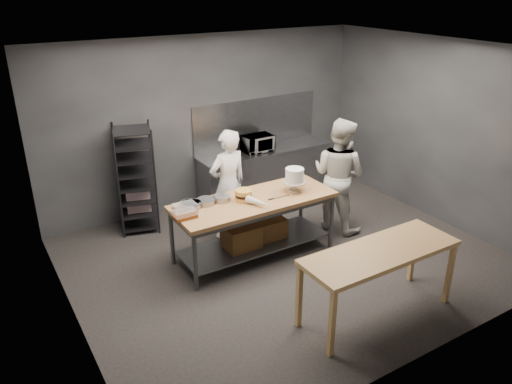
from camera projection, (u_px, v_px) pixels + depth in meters
ground at (286, 258)px, 7.43m from camera, size 6.00×6.00×0.00m
back_wall at (207, 122)px, 8.78m from camera, size 6.00×0.04×3.00m
work_table at (254, 221)px, 7.30m from camera, size 2.40×0.90×0.92m
near_counter at (380, 256)px, 5.90m from camera, size 2.00×0.70×0.90m
back_counter at (265, 172)px, 9.43m from camera, size 2.60×0.60×0.90m
splashback_panel at (256, 122)px, 9.31m from camera, size 2.60×0.02×0.90m
speed_rack at (136, 180)px, 8.01m from camera, size 0.76×0.79×1.75m
chef_behind at (228, 185)px, 7.74m from camera, size 0.68×0.48×1.77m
chef_right at (338, 175)px, 8.00m from camera, size 0.96×1.09×1.86m
microwave at (258, 143)px, 9.12m from camera, size 0.54×0.37×0.30m
frosted_cake_stand at (295, 177)px, 7.32m from camera, size 0.34×0.34×0.36m
layer_cake at (244, 195)px, 7.09m from camera, size 0.24×0.24×0.16m
cake_pans at (201, 203)px, 6.96m from camera, size 0.76×0.31×0.07m
piping_bag at (259, 202)px, 6.91m from camera, size 0.26×0.40×0.12m
offset_spatula at (276, 198)px, 7.18m from camera, size 0.36×0.02×0.02m
pastry_clamshells at (185, 211)px, 6.67m from camera, size 0.39×0.39×0.11m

